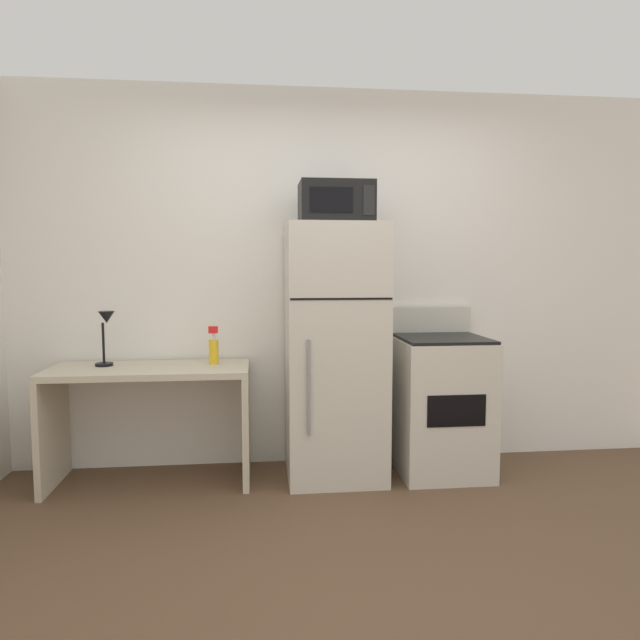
{
  "coord_description": "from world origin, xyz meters",
  "views": [
    {
      "loc": [
        -0.48,
        -2.3,
        1.38
      ],
      "look_at": [
        -0.1,
        1.1,
        1.06
      ],
      "focal_mm": 31.83,
      "sensor_mm": 36.0,
      "label": 1
    }
  ],
  "objects": [
    {
      "name": "desk_lamp",
      "position": [
        -1.44,
        1.41,
        0.99
      ],
      "size": [
        0.14,
        0.12,
        0.35
      ],
      "color": "black",
      "rests_on": "desk"
    },
    {
      "name": "refrigerator",
      "position": [
        0.02,
        1.34,
        0.83
      ],
      "size": [
        0.63,
        0.61,
        1.66
      ],
      "color": "beige",
      "rests_on": "ground"
    },
    {
      "name": "oven_range",
      "position": [
        0.74,
        1.33,
        0.47
      ],
      "size": [
        0.58,
        0.61,
        1.1
      ],
      "color": "beige",
      "rests_on": "ground"
    },
    {
      "name": "ground_plane",
      "position": [
        0.0,
        0.0,
        0.0
      ],
      "size": [
        12.0,
        12.0,
        0.0
      ],
      "primitive_type": "plane",
      "color": "brown"
    },
    {
      "name": "microwave",
      "position": [
        0.02,
        1.31,
        1.79
      ],
      "size": [
        0.46,
        0.35,
        0.26
      ],
      "color": "black",
      "rests_on": "refrigerator"
    },
    {
      "name": "desk",
      "position": [
        -1.17,
        1.36,
        0.53
      ],
      "size": [
        1.25,
        0.55,
        0.75
      ],
      "color": "beige",
      "rests_on": "ground"
    },
    {
      "name": "wall_back_white",
      "position": [
        0.0,
        1.7,
        1.3
      ],
      "size": [
        5.0,
        0.1,
        2.6
      ],
      "primitive_type": "cube",
      "color": "white",
      "rests_on": "ground"
    },
    {
      "name": "spray_bottle",
      "position": [
        -0.77,
        1.42,
        0.85
      ],
      "size": [
        0.06,
        0.06,
        0.25
      ],
      "color": "yellow",
      "rests_on": "desk"
    }
  ]
}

